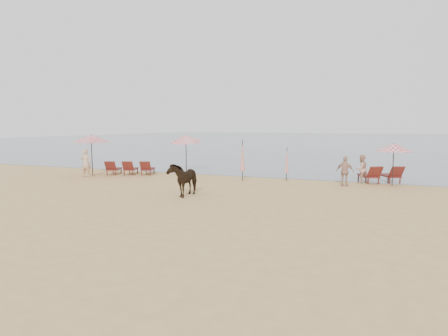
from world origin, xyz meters
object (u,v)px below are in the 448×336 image
(umbrella_open_left_a, at_px, (91,138))
(beachgoer_right_b, at_px, (345,171))
(umbrella_open_right, at_px, (394,147))
(umbrella_closed_left, at_px, (243,156))
(lounger_cluster_left, at_px, (130,168))
(cow, at_px, (184,179))
(umbrella_closed_right, at_px, (287,160))
(beachgoer_left, at_px, (86,163))
(beachgoer_right_a, at_px, (361,169))
(umbrella_open_left_b, at_px, (186,139))
(lounger_cluster_right, at_px, (381,175))

(umbrella_open_left_a, xyz_separation_m, beachgoer_right_b, (15.31, 1.33, -1.57))
(umbrella_open_right, distance_m, umbrella_closed_left, 8.05)
(lounger_cluster_left, relative_size, cow, 1.81)
(lounger_cluster_left, bearing_deg, cow, -58.77)
(umbrella_closed_right, xyz_separation_m, cow, (-3.45, -6.04, -0.44))
(umbrella_closed_left, distance_m, beachgoer_left, 9.74)
(lounger_cluster_left, distance_m, beachgoer_left, 2.71)
(umbrella_open_right, relative_size, beachgoer_right_b, 1.43)
(umbrella_open_left_a, distance_m, beachgoer_right_a, 16.39)
(umbrella_open_right, bearing_deg, lounger_cluster_left, -154.14)
(umbrella_open_left_b, bearing_deg, cow, -50.12)
(umbrella_open_left_b, bearing_deg, umbrella_open_right, 9.90)
(umbrella_open_left_a, relative_size, beachgoer_left, 1.51)
(lounger_cluster_left, bearing_deg, umbrella_open_right, -16.14)
(umbrella_closed_right, bearing_deg, beachgoer_right_b, -11.41)
(umbrella_open_right, bearing_deg, cow, -123.10)
(lounger_cluster_right, distance_m, cow, 11.15)
(lounger_cluster_left, relative_size, umbrella_open_right, 1.45)
(umbrella_open_left_a, bearing_deg, beachgoer_left, -83.68)
(lounger_cluster_left, height_order, beachgoer_right_b, beachgoer_right_b)
(beachgoer_right_a, bearing_deg, umbrella_open_left_b, -45.62)
(lounger_cluster_left, xyz_separation_m, cow, (6.59, -5.20, 0.33))
(beachgoer_right_b, bearing_deg, beachgoer_left, 21.08)
(beachgoer_right_b, bearing_deg, umbrella_closed_left, 14.12)
(lounger_cluster_right, xyz_separation_m, beachgoer_right_b, (-1.78, -1.88, 0.32))
(beachgoer_left, height_order, beachgoer_right_b, beachgoer_left)
(lounger_cluster_right, xyz_separation_m, umbrella_open_right, (0.54, -0.89, 1.57))
(cow, bearing_deg, beachgoer_right_b, 38.04)
(umbrella_closed_right, distance_m, cow, 6.97)
(lounger_cluster_left, distance_m, umbrella_closed_left, 7.69)
(lounger_cluster_right, height_order, beachgoer_left, beachgoer_left)
(lounger_cluster_left, bearing_deg, umbrella_open_left_a, -171.54)
(umbrella_open_left_b, bearing_deg, umbrella_open_left_a, -134.60)
(umbrella_open_left_b, bearing_deg, lounger_cluster_right, 13.95)
(umbrella_open_right, xyz_separation_m, beachgoer_right_b, (-2.33, -0.99, -1.25))
(umbrella_open_left_a, distance_m, umbrella_closed_right, 12.31)
(umbrella_open_right, xyz_separation_m, cow, (-8.99, -6.38, -1.27))
(umbrella_open_right, relative_size, umbrella_closed_right, 1.15)
(lounger_cluster_right, height_order, umbrella_closed_right, umbrella_closed_right)
(lounger_cluster_right, distance_m, beachgoer_right_a, 1.14)
(umbrella_open_left_b, distance_m, beachgoer_right_a, 11.08)
(beachgoer_right_a, bearing_deg, beachgoer_left, -31.26)
(lounger_cluster_left, height_order, umbrella_closed_left, umbrella_closed_left)
(umbrella_open_left_b, xyz_separation_m, umbrella_closed_left, (4.59, -1.91, -0.88))
(umbrella_closed_left, bearing_deg, cow, -101.07)
(beachgoer_right_a, bearing_deg, umbrella_closed_right, -31.79)
(umbrella_open_left_a, xyz_separation_m, cow, (8.65, -4.06, -1.60))
(beachgoer_right_a, bearing_deg, umbrella_open_left_a, -33.97)
(lounger_cluster_right, bearing_deg, umbrella_open_left_b, 156.63)
(umbrella_open_right, height_order, umbrella_closed_left, umbrella_closed_left)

